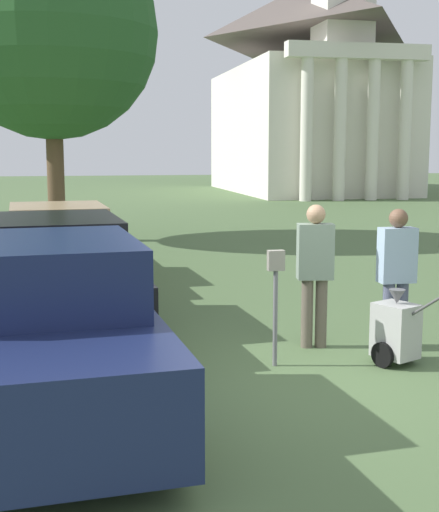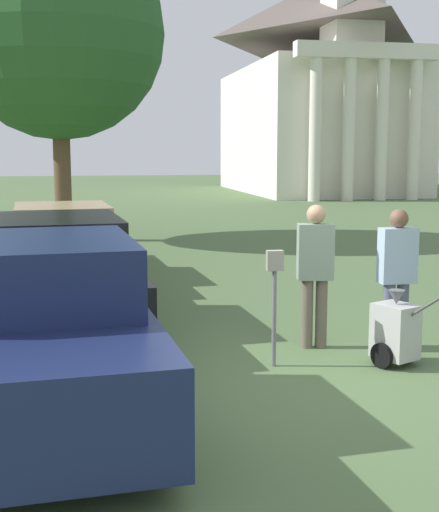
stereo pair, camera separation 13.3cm
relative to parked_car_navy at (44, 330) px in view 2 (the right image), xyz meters
name	(u,v)px [view 2 (the right image)]	position (x,y,z in m)	size (l,w,h in m)	color
ground_plane	(294,385)	(2.43, 0.17, -0.73)	(120.00, 120.00, 0.00)	#4C663D
parked_car_navy	(44,330)	(0.00, 0.00, 0.00)	(2.17, 4.72, 1.59)	#19234C
parked_car_black	(56,273)	(0.00, 3.36, -0.05)	(2.32, 5.26, 1.47)	black
parked_car_tan	(62,242)	(0.00, 7.05, -0.09)	(2.30, 5.08, 1.35)	tan
parking_meter	(275,286)	(2.40, 0.83, 0.17)	(0.18, 0.09, 1.28)	slate
person_worker	(315,267)	(3.07, 1.45, 0.25)	(0.45, 0.29, 1.72)	#665B4C
person_supervisor	(397,271)	(3.97, 1.15, 0.22)	(0.42, 0.23, 1.68)	#515670
equipment_cart	(395,331)	(3.72, 0.61, -0.35)	(0.61, 0.98, 1.00)	#B2B2AD
church	(318,79)	(13.36, 31.91, 5.47)	(8.27, 14.64, 22.66)	silver
shade_tree	(58,32)	(-0.09, 12.51, 4.55)	(5.40, 5.40, 8.00)	brown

